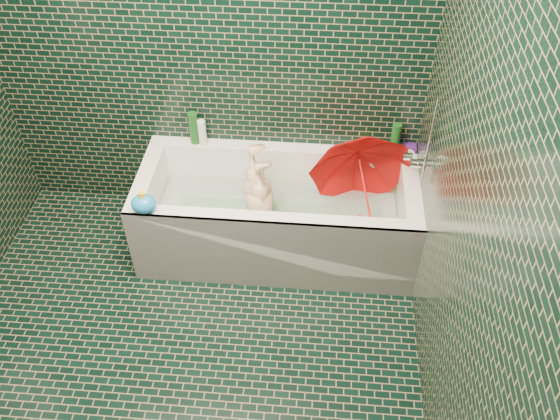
# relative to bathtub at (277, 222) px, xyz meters

# --- Properties ---
(floor) EXTENTS (2.80, 2.80, 0.00)m
(floor) POSITION_rel_bathtub_xyz_m (-0.45, -1.01, -0.21)
(floor) COLOR black
(floor) RESTS_ON ground
(wall_back) EXTENTS (2.80, 0.00, 2.80)m
(wall_back) POSITION_rel_bathtub_xyz_m (-0.45, 0.39, 1.04)
(wall_back) COLOR black
(wall_back) RESTS_ON floor
(wall_right) EXTENTS (0.00, 2.80, 2.80)m
(wall_right) POSITION_rel_bathtub_xyz_m (0.85, -1.01, 1.04)
(wall_right) COLOR black
(wall_right) RESTS_ON floor
(bathtub) EXTENTS (1.70, 0.75, 0.55)m
(bathtub) POSITION_rel_bathtub_xyz_m (0.00, 0.00, 0.00)
(bathtub) COLOR white
(bathtub) RESTS_ON floor
(bath_mat) EXTENTS (1.35, 0.47, 0.01)m
(bath_mat) POSITION_rel_bathtub_xyz_m (0.00, 0.02, -0.06)
(bath_mat) COLOR green
(bath_mat) RESTS_ON bathtub
(water) EXTENTS (1.48, 0.53, 0.00)m
(water) POSITION_rel_bathtub_xyz_m (0.00, 0.02, 0.09)
(water) COLOR silver
(water) RESTS_ON bathtub
(faucet) EXTENTS (0.18, 0.19, 0.55)m
(faucet) POSITION_rel_bathtub_xyz_m (0.81, 0.01, 0.56)
(faucet) COLOR silver
(faucet) RESTS_ON wall_right
(child) EXTENTS (0.97, 0.56, 0.25)m
(child) POSITION_rel_bathtub_xyz_m (-0.09, -0.03, 0.10)
(child) COLOR tan
(child) RESTS_ON bathtub
(umbrella) EXTENTS (0.83, 0.77, 0.83)m
(umbrella) POSITION_rel_bathtub_xyz_m (0.52, 0.05, 0.32)
(umbrella) COLOR red
(umbrella) RESTS_ON bathtub
(soap_bottle_a) EXTENTS (0.09, 0.10, 0.24)m
(soap_bottle_a) POSITION_rel_bathtub_xyz_m (0.80, 0.33, 0.34)
(soap_bottle_a) COLOR white
(soap_bottle_a) RESTS_ON bathtub
(soap_bottle_b) EXTENTS (0.10, 0.10, 0.21)m
(soap_bottle_b) POSITION_rel_bathtub_xyz_m (0.80, 0.34, 0.34)
(soap_bottle_b) COLOR #431C6A
(soap_bottle_b) RESTS_ON bathtub
(soap_bottle_c) EXTENTS (0.15, 0.15, 0.16)m
(soap_bottle_c) POSITION_rel_bathtub_xyz_m (0.71, 0.31, 0.34)
(soap_bottle_c) COLOR #154A17
(soap_bottle_c) RESTS_ON bathtub
(bottle_right_tall) EXTENTS (0.07, 0.07, 0.22)m
(bottle_right_tall) POSITION_rel_bathtub_xyz_m (0.70, 0.33, 0.45)
(bottle_right_tall) COLOR #154A17
(bottle_right_tall) RESTS_ON bathtub
(bottle_right_pump) EXTENTS (0.06, 0.06, 0.17)m
(bottle_right_pump) POSITION_rel_bathtub_xyz_m (0.71, 0.35, 0.42)
(bottle_right_pump) COLOR silver
(bottle_right_pump) RESTS_ON bathtub
(bottle_left_tall) EXTENTS (0.08, 0.08, 0.22)m
(bottle_left_tall) POSITION_rel_bathtub_xyz_m (-0.56, 0.34, 0.45)
(bottle_left_tall) COLOR #154A17
(bottle_left_tall) RESTS_ON bathtub
(bottle_left_short) EXTENTS (0.07, 0.07, 0.18)m
(bottle_left_short) POSITION_rel_bathtub_xyz_m (-0.50, 0.33, 0.43)
(bottle_left_short) COLOR white
(bottle_left_short) RESTS_ON bathtub
(rubber_duck) EXTENTS (0.12, 0.10, 0.10)m
(rubber_duck) POSITION_rel_bathtub_xyz_m (0.54, 0.33, 0.38)
(rubber_duck) COLOR yellow
(rubber_duck) RESTS_ON bathtub
(bath_toy) EXTENTS (0.15, 0.12, 0.14)m
(bath_toy) POSITION_rel_bathtub_xyz_m (-0.72, -0.32, 0.40)
(bath_toy) COLOR #187FD8
(bath_toy) RESTS_ON bathtub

